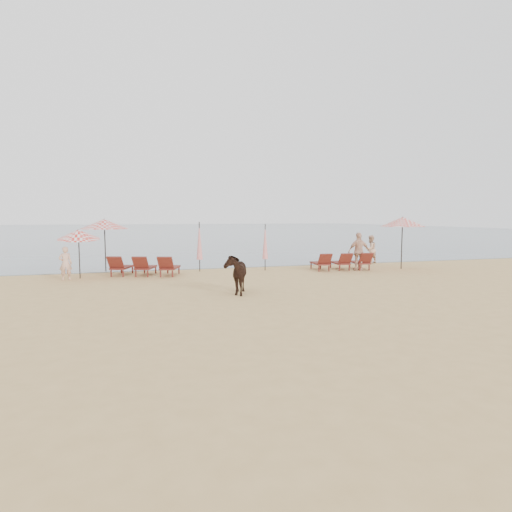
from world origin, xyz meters
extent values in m
plane|color=tan|center=(0.00, 0.00, 0.00)|extent=(120.00, 120.00, 0.00)
cube|color=#51606B|center=(0.00, 80.00, 0.00)|extent=(160.00, 140.00, 0.06)
cube|color=maroon|center=(-5.50, 8.84, 0.37)|extent=(1.13, 1.61, 0.08)
cube|color=maroon|center=(-5.76, 8.10, 0.66)|extent=(0.80, 0.68, 0.64)
cube|color=maroon|center=(-4.41, 8.45, 0.37)|extent=(1.13, 1.61, 0.08)
cube|color=maroon|center=(-4.67, 7.71, 0.66)|extent=(0.80, 0.68, 0.64)
cube|color=maroon|center=(-3.32, 8.07, 0.37)|extent=(1.13, 1.61, 0.08)
cube|color=maroon|center=(-3.59, 7.33, 0.66)|extent=(0.80, 0.68, 0.64)
cube|color=maroon|center=(4.33, 7.88, 0.35)|extent=(0.78, 1.45, 0.08)
cube|color=maroon|center=(4.26, 7.13, 0.63)|extent=(0.69, 0.52, 0.61)
cube|color=maroon|center=(5.42, 7.77, 0.35)|extent=(0.78, 1.45, 0.08)
cube|color=maroon|center=(5.35, 7.03, 0.63)|extent=(0.69, 0.52, 0.61)
cube|color=maroon|center=(6.52, 7.67, 0.35)|extent=(0.78, 1.45, 0.08)
cube|color=maroon|center=(6.45, 6.92, 0.63)|extent=(0.69, 0.52, 0.61)
cylinder|color=black|center=(-6.31, 10.55, 1.23)|extent=(0.06, 0.06, 2.45)
cone|color=red|center=(-6.31, 10.55, 2.40)|extent=(2.34, 2.34, 0.50)
sphere|color=black|center=(-6.31, 10.55, 2.62)|extent=(0.09, 0.09, 0.09)
cylinder|color=black|center=(-7.29, 8.19, 1.01)|extent=(0.05, 0.05, 2.02)
cone|color=red|center=(-7.29, 8.19, 1.98)|extent=(1.79, 1.82, 0.61)
sphere|color=black|center=(-7.29, 8.19, 2.17)|extent=(0.08, 0.08, 0.08)
cylinder|color=black|center=(8.70, 7.10, 1.28)|extent=(0.06, 0.06, 2.55)
cone|color=red|center=(8.70, 7.10, 2.50)|extent=(2.27, 2.27, 0.51)
sphere|color=black|center=(8.70, 7.10, 2.72)|extent=(0.09, 0.09, 0.09)
cylinder|color=black|center=(1.57, 8.59, 1.20)|extent=(0.05, 0.05, 2.40)
cone|color=red|center=(1.57, 8.59, 1.49)|extent=(0.29, 0.29, 1.80)
cylinder|color=black|center=(-1.75, 9.09, 1.25)|extent=(0.05, 0.05, 2.50)
cone|color=red|center=(-1.75, 9.09, 1.55)|extent=(0.30, 0.30, 1.88)
imported|color=black|center=(-1.52, 2.52, 0.73)|extent=(1.21, 1.88, 1.47)
imported|color=#DBA389|center=(-7.83, 7.80, 0.74)|extent=(0.56, 0.39, 1.47)
imported|color=#DAAA88|center=(8.59, 9.95, 0.83)|extent=(0.97, 0.86, 1.67)
imported|color=tan|center=(6.17, 7.13, 0.98)|extent=(1.20, 0.60, 1.96)
camera|label=1|loc=(-5.20, -12.29, 2.76)|focal=30.00mm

